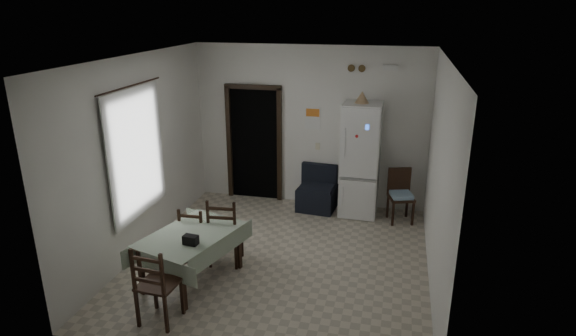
% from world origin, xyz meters
% --- Properties ---
extents(ground, '(4.50, 4.50, 0.00)m').
position_xyz_m(ground, '(0.00, 0.00, 0.00)').
color(ground, '#BBAF98').
rests_on(ground, ground).
extents(ceiling, '(4.20, 4.50, 0.02)m').
position_xyz_m(ceiling, '(0.00, 0.00, 2.90)').
color(ceiling, white).
rests_on(ceiling, ground).
extents(wall_back, '(4.20, 0.02, 2.90)m').
position_xyz_m(wall_back, '(0.00, 2.25, 1.45)').
color(wall_back, white).
rests_on(wall_back, ground).
extents(wall_front, '(4.20, 0.02, 2.90)m').
position_xyz_m(wall_front, '(0.00, -2.25, 1.45)').
color(wall_front, white).
rests_on(wall_front, ground).
extents(wall_left, '(0.02, 4.50, 2.90)m').
position_xyz_m(wall_left, '(-2.10, 0.00, 1.45)').
color(wall_left, white).
rests_on(wall_left, ground).
extents(wall_right, '(0.02, 4.50, 2.90)m').
position_xyz_m(wall_right, '(2.10, 0.00, 1.45)').
color(wall_right, white).
rests_on(wall_right, ground).
extents(doorway, '(1.06, 0.52, 2.22)m').
position_xyz_m(doorway, '(-1.05, 2.45, 1.06)').
color(doorway, black).
rests_on(doorway, ground).
extents(window_recess, '(0.10, 1.20, 1.60)m').
position_xyz_m(window_recess, '(-2.15, -0.20, 1.55)').
color(window_recess, silver).
rests_on(window_recess, ground).
extents(curtain, '(0.02, 1.45, 1.85)m').
position_xyz_m(curtain, '(-2.04, -0.20, 1.55)').
color(curtain, silver).
rests_on(curtain, ground).
extents(curtain_rod, '(0.02, 1.60, 0.02)m').
position_xyz_m(curtain_rod, '(-2.03, -0.20, 2.50)').
color(curtain_rod, black).
rests_on(curtain_rod, ground).
extents(calendar, '(0.28, 0.02, 0.40)m').
position_xyz_m(calendar, '(0.05, 2.24, 1.62)').
color(calendar, white).
rests_on(calendar, ground).
extents(calendar_image, '(0.24, 0.01, 0.14)m').
position_xyz_m(calendar_image, '(0.05, 2.23, 1.72)').
color(calendar_image, orange).
rests_on(calendar_image, ground).
extents(light_switch, '(0.08, 0.02, 0.12)m').
position_xyz_m(light_switch, '(0.15, 2.24, 1.10)').
color(light_switch, beige).
rests_on(light_switch, ground).
extents(vent_left, '(0.12, 0.03, 0.12)m').
position_xyz_m(vent_left, '(0.70, 2.23, 2.52)').
color(vent_left, brown).
rests_on(vent_left, ground).
extents(vent_right, '(0.12, 0.03, 0.12)m').
position_xyz_m(vent_right, '(0.88, 2.23, 2.52)').
color(vent_right, brown).
rests_on(vent_right, ground).
extents(emergency_light, '(0.25, 0.07, 0.09)m').
position_xyz_m(emergency_light, '(1.35, 2.21, 2.55)').
color(emergency_light, white).
rests_on(emergency_light, ground).
extents(fridge, '(0.66, 0.66, 1.99)m').
position_xyz_m(fridge, '(0.96, 1.93, 1.00)').
color(fridge, white).
rests_on(fridge, ground).
extents(tan_cone, '(0.26, 0.26, 0.19)m').
position_xyz_m(tan_cone, '(0.93, 1.92, 2.09)').
color(tan_cone, tan).
rests_on(tan_cone, fridge).
extents(navy_seat, '(0.71, 0.69, 0.79)m').
position_xyz_m(navy_seat, '(0.21, 1.93, 0.40)').
color(navy_seat, black).
rests_on(navy_seat, ground).
extents(corner_chair, '(0.49, 0.49, 0.92)m').
position_xyz_m(corner_chair, '(1.68, 1.73, 0.46)').
color(corner_chair, black).
rests_on(corner_chair, ground).
extents(dining_table, '(1.24, 1.54, 0.70)m').
position_xyz_m(dining_table, '(-1.01, -0.81, 0.35)').
color(dining_table, '#9BAD94').
rests_on(dining_table, ground).
extents(black_bag, '(0.19, 0.13, 0.12)m').
position_xyz_m(black_bag, '(-0.88, -1.08, 0.76)').
color(black_bag, black).
rests_on(black_bag, dining_table).
extents(dining_chair_far_left, '(0.39, 0.39, 0.87)m').
position_xyz_m(dining_chair_far_left, '(-1.17, -0.31, 0.43)').
color(dining_chair_far_left, black).
rests_on(dining_chair_far_left, ground).
extents(dining_chair_far_right, '(0.47, 0.47, 1.02)m').
position_xyz_m(dining_chair_far_right, '(-0.74, -0.24, 0.51)').
color(dining_chair_far_right, black).
rests_on(dining_chair_far_right, ground).
extents(dining_chair_near_head, '(0.46, 0.46, 1.01)m').
position_xyz_m(dining_chair_near_head, '(-1.02, -1.71, 0.51)').
color(dining_chair_near_head, black).
rests_on(dining_chair_near_head, ground).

